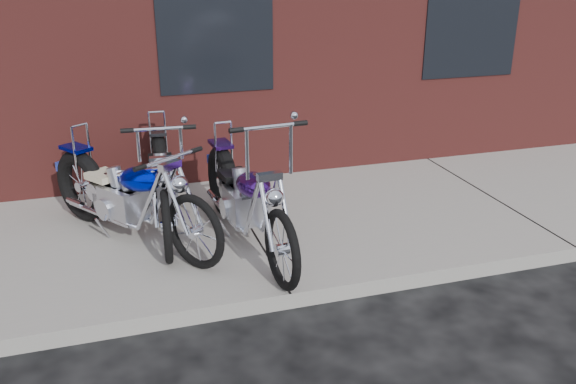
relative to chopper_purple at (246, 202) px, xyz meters
name	(u,v)px	position (x,y,z in m)	size (l,w,h in m)	color
ground	(291,309)	(0.12, -1.08, -0.60)	(120.00, 120.00, 0.00)	black
sidewalk	(249,232)	(0.12, 0.42, -0.53)	(22.00, 3.00, 0.15)	#9D988C
chopper_purple	(246,202)	(0.00, 0.00, 0.00)	(0.61, 2.50, 1.40)	black
chopper_blue	(129,199)	(-1.10, 0.43, 0.00)	(1.52, 2.13, 1.09)	black
chopper_third	(163,184)	(-0.73, 0.78, -0.01)	(0.60, 2.45, 1.25)	black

